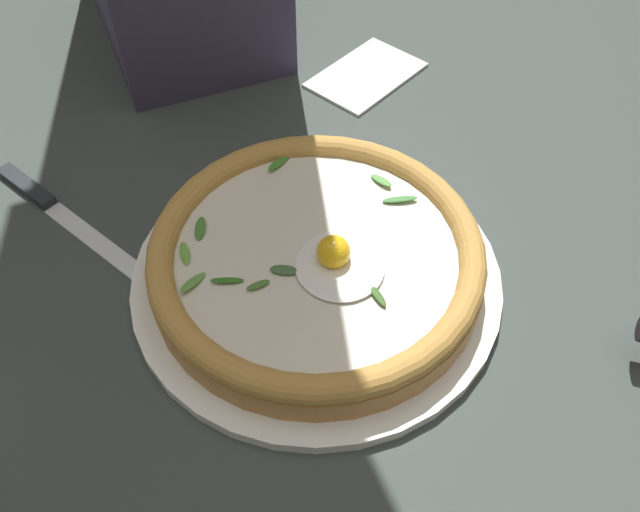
% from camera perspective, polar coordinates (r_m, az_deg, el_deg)
% --- Properties ---
extents(ground_plane, '(2.40, 2.40, 0.03)m').
position_cam_1_polar(ground_plane, '(0.59, 0.35, -4.24)').
color(ground_plane, '#363E3A').
rests_on(ground_plane, ground).
extents(pizza_plate, '(0.34, 0.34, 0.01)m').
position_cam_1_polar(pizza_plate, '(0.59, 0.00, -1.62)').
color(pizza_plate, white).
rests_on(pizza_plate, ground).
extents(pizza, '(0.30, 0.30, 0.06)m').
position_cam_1_polar(pizza, '(0.56, 0.02, 0.10)').
color(pizza, '#BB8146').
rests_on(pizza, pizza_plate).
extents(table_knife, '(0.22, 0.13, 0.01)m').
position_cam_1_polar(table_knife, '(0.70, -22.95, 4.18)').
color(table_knife, silver).
rests_on(table_knife, ground).
extents(folded_napkin, '(0.14, 0.17, 0.01)m').
position_cam_1_polar(folded_napkin, '(0.83, 4.17, 16.00)').
color(folded_napkin, white).
rests_on(folded_napkin, ground).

